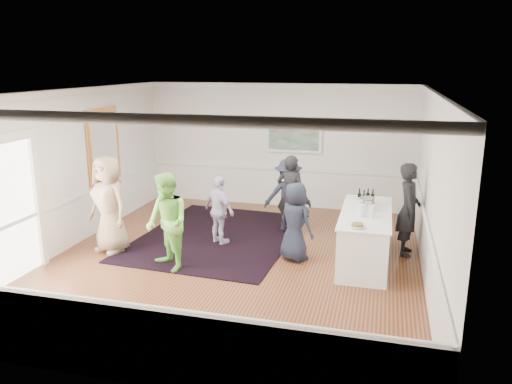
% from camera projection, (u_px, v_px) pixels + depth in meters
% --- Properties ---
extents(floor, '(8.00, 8.00, 0.00)m').
position_uv_depth(floor, '(234.00, 260.00, 9.63)').
color(floor, brown).
rests_on(floor, ground).
extents(ceiling, '(7.00, 8.00, 0.02)m').
position_uv_depth(ceiling, '(232.00, 91.00, 8.83)').
color(ceiling, white).
rests_on(ceiling, wall_back).
extents(wall_left, '(0.02, 8.00, 3.20)m').
position_uv_depth(wall_left, '(68.00, 169.00, 10.08)').
color(wall_left, white).
rests_on(wall_left, floor).
extents(wall_right, '(0.02, 8.00, 3.20)m').
position_uv_depth(wall_right, '(433.00, 191.00, 8.37)').
color(wall_right, white).
rests_on(wall_right, floor).
extents(wall_back, '(7.00, 0.02, 3.20)m').
position_uv_depth(wall_back, '(279.00, 146.00, 12.97)').
color(wall_back, white).
rests_on(wall_back, floor).
extents(wall_front, '(7.00, 0.02, 3.20)m').
position_uv_depth(wall_front, '(126.00, 258.00, 5.48)').
color(wall_front, white).
rests_on(wall_front, floor).
extents(wainscoting, '(7.00, 8.00, 1.00)m').
position_uv_depth(wainscoting, '(234.00, 235.00, 9.50)').
color(wainscoting, white).
rests_on(wainscoting, floor).
extents(mirror, '(0.05, 1.25, 1.85)m').
position_uv_depth(mirror, '(104.00, 149.00, 11.24)').
color(mirror, '#E38B43').
rests_on(mirror, wall_left).
extents(doorway, '(0.10, 1.78, 2.56)m').
position_uv_depth(doorway, '(3.00, 203.00, 8.33)').
color(doorway, white).
rests_on(doorway, wall_left).
extents(landscape_painting, '(1.44, 0.06, 0.66)m').
position_uv_depth(landscape_painting, '(294.00, 140.00, 12.78)').
color(landscape_painting, white).
rests_on(landscape_painting, wall_back).
extents(area_rug, '(3.41, 4.35, 0.02)m').
position_uv_depth(area_rug, '(218.00, 236.00, 10.91)').
color(area_rug, black).
rests_on(area_rug, floor).
extents(serving_table, '(0.92, 2.44, 0.99)m').
position_uv_depth(serving_table, '(365.00, 237.00, 9.43)').
color(serving_table, white).
rests_on(serving_table, floor).
extents(bartender, '(0.46, 0.68, 1.84)m').
position_uv_depth(bartender, '(408.00, 209.00, 9.72)').
color(bartender, black).
rests_on(bartender, floor).
extents(guest_tan, '(1.11, 0.91, 1.95)m').
position_uv_depth(guest_tan, '(109.00, 205.00, 9.84)').
color(guest_tan, tan).
rests_on(guest_tan, floor).
extents(guest_green, '(1.11, 1.08, 1.80)m').
position_uv_depth(guest_green, '(167.00, 222.00, 8.98)').
color(guest_green, '#7FD655').
rests_on(guest_green, floor).
extents(guest_lilac, '(0.91, 0.75, 1.45)m').
position_uv_depth(guest_lilac, '(219.00, 210.00, 10.34)').
color(guest_lilac, silver).
rests_on(guest_lilac, floor).
extents(guest_dark_a, '(1.18, 0.86, 1.64)m').
position_uv_depth(guest_dark_a, '(288.00, 195.00, 11.15)').
color(guest_dark_a, '#1E2232').
rests_on(guest_dark_a, floor).
extents(guest_dark_b, '(0.71, 0.53, 1.77)m').
position_uv_depth(guest_dark_b, '(291.00, 195.00, 10.94)').
color(guest_dark_b, black).
rests_on(guest_dark_b, floor).
extents(guest_navy, '(0.89, 0.80, 1.53)m').
position_uv_depth(guest_navy, '(295.00, 222.00, 9.47)').
color(guest_navy, '#1E2232').
rests_on(guest_navy, floor).
extents(wine_bottles, '(0.34, 0.29, 0.31)m').
position_uv_depth(wine_bottles, '(367.00, 196.00, 9.80)').
color(wine_bottles, black).
rests_on(wine_bottles, serving_table).
extents(juice_pitchers, '(0.34, 0.42, 0.24)m').
position_uv_depth(juice_pitchers, '(364.00, 209.00, 9.10)').
color(juice_pitchers, '#8DC144').
rests_on(juice_pitchers, serving_table).
extents(ice_bucket, '(0.26, 0.26, 0.25)m').
position_uv_depth(ice_bucket, '(367.00, 204.00, 9.41)').
color(ice_bucket, silver).
rests_on(ice_bucket, serving_table).
extents(nut_bowl, '(0.25, 0.25, 0.07)m').
position_uv_depth(nut_bowl, '(358.00, 226.00, 8.40)').
color(nut_bowl, white).
rests_on(nut_bowl, serving_table).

